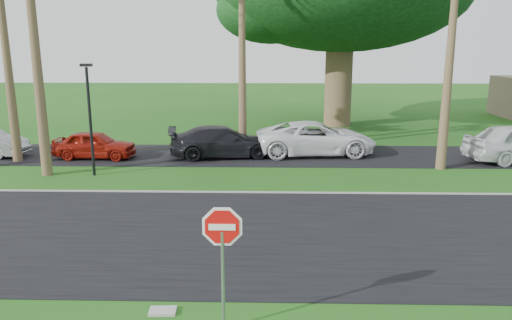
{
  "coord_description": "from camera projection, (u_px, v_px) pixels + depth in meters",
  "views": [
    {
      "loc": [
        1.35,
        -11.69,
        5.39
      ],
      "look_at": [
        0.96,
        3.76,
        1.8
      ],
      "focal_mm": 35.0,
      "sensor_mm": 36.0,
      "label": 1
    }
  ],
  "objects": [
    {
      "name": "road",
      "position": [
        222.0,
        233.0,
        14.58
      ],
      "size": [
        120.0,
        8.0,
        0.02
      ],
      "primitive_type": "cube",
      "color": "black",
      "rests_on": "ground"
    },
    {
      "name": "stop_sign_near",
      "position": [
        222.0,
        243.0,
        9.3
      ],
      "size": [
        1.05,
        0.07,
        2.62
      ],
      "color": "gray",
      "rests_on": "ground"
    },
    {
      "name": "streetlight_right",
      "position": [
        90.0,
        113.0,
        20.46
      ],
      "size": [
        0.45,
        0.25,
        4.64
      ],
      "color": "black",
      "rests_on": "ground"
    },
    {
      "name": "car_minivan",
      "position": [
        316.0,
        139.0,
        24.77
      ],
      "size": [
        6.11,
        3.23,
        1.64
      ],
      "primitive_type": "imported",
      "rotation": [
        0.0,
        0.0,
        1.66
      ],
      "color": "white",
      "rests_on": "ground"
    },
    {
      "name": "parking_strip",
      "position": [
        241.0,
        155.0,
        24.8
      ],
      "size": [
        120.0,
        5.0,
        0.02
      ],
      "primitive_type": "cube",
      "color": "black",
      "rests_on": "ground"
    },
    {
      "name": "car_dark",
      "position": [
        223.0,
        142.0,
        24.27
      ],
      "size": [
        5.44,
        2.93,
        1.5
      ],
      "primitive_type": "imported",
      "rotation": [
        0.0,
        0.0,
        1.74
      ],
      "color": "black",
      "rests_on": "ground"
    },
    {
      "name": "utility_slab",
      "position": [
        163.0,
        311.0,
        10.27
      ],
      "size": [
        0.57,
        0.38,
        0.06
      ],
      "primitive_type": "cube",
      "rotation": [
        0.0,
        0.0,
        0.06
      ],
      "color": "#9D9D96",
      "rests_on": "ground"
    },
    {
      "name": "ground",
      "position": [
        215.0,
        262.0,
        12.63
      ],
      "size": [
        120.0,
        120.0,
        0.0
      ],
      "primitive_type": "plane",
      "color": "#1B4C13",
      "rests_on": "ground"
    },
    {
      "name": "car_red",
      "position": [
        95.0,
        145.0,
        24.01
      ],
      "size": [
        3.94,
        1.69,
        1.33
      ],
      "primitive_type": "imported",
      "rotation": [
        0.0,
        0.0,
        1.54
      ],
      "color": "maroon",
      "rests_on": "ground"
    },
    {
      "name": "curb",
      "position": [
        232.0,
        192.0,
        18.52
      ],
      "size": [
        120.0,
        0.12,
        0.06
      ],
      "primitive_type": "cube",
      "color": "gray",
      "rests_on": "ground"
    }
  ]
}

